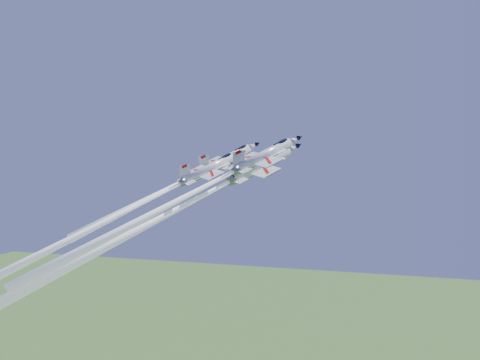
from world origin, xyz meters
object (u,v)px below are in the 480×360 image
(jet_lead, at_px, (176,210))
(jet_left, at_px, (178,184))
(jet_right, at_px, (182,199))
(jet_slot, at_px, (117,216))

(jet_lead, relative_size, jet_left, 1.64)
(jet_lead, height_order, jet_right, jet_right)
(jet_lead, distance_m, jet_right, 8.57)
(jet_right, bearing_deg, jet_slot, -128.36)
(jet_right, bearing_deg, jet_left, 157.19)
(jet_right, xyz_separation_m, jet_slot, (-10.59, -2.00, -2.88))
(jet_left, bearing_deg, jet_lead, -31.70)
(jet_left, xyz_separation_m, jet_right, (5.22, -10.59, -1.74))
(jet_lead, bearing_deg, jet_left, 148.30)
(jet_left, bearing_deg, jet_slot, -72.15)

